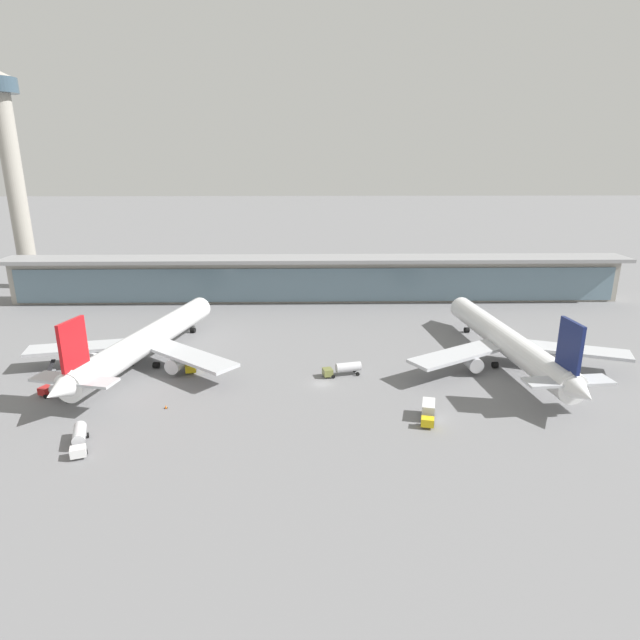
{
  "coord_description": "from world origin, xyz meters",
  "views": [
    {
      "loc": [
        -2.55,
        -104.67,
        46.47
      ],
      "look_at": [
        0.0,
        20.01,
        8.28
      ],
      "focal_mm": 29.64,
      "sensor_mm": 36.0,
      "label": 1
    }
  ],
  "objects_px": {
    "service_truck_by_tail_grey": "(48,374)",
    "service_truck_on_taxiway_white": "(79,438)",
    "service_truck_near_nose_yellow": "(428,411)",
    "control_tower": "(12,167)",
    "airliner_centre_stand": "(508,342)",
    "service_truck_at_far_stand_olive": "(344,368)",
    "service_truck_mid_apron_red": "(59,391)",
    "safety_cone_alpha": "(166,407)",
    "airliner_left_stand": "(145,341)",
    "service_truck_under_wing_yellow": "(191,361)"
  },
  "relations": [
    {
      "from": "airliner_centre_stand",
      "to": "service_truck_on_taxiway_white",
      "type": "distance_m",
      "value": 92.05
    },
    {
      "from": "airliner_left_stand",
      "to": "service_truck_at_far_stand_olive",
      "type": "xyz_separation_m",
      "value": [
        45.94,
        -7.72,
        -3.96
      ]
    },
    {
      "from": "airliner_left_stand",
      "to": "service_truck_at_far_stand_olive",
      "type": "height_order",
      "value": "airliner_left_stand"
    },
    {
      "from": "service_truck_by_tail_grey",
      "to": "service_truck_at_far_stand_olive",
      "type": "bearing_deg",
      "value": -0.22
    },
    {
      "from": "airliner_centre_stand",
      "to": "control_tower",
      "type": "relative_size",
      "value": 0.84
    },
    {
      "from": "service_truck_near_nose_yellow",
      "to": "service_truck_by_tail_grey",
      "type": "bearing_deg",
      "value": 165.0
    },
    {
      "from": "airliner_centre_stand",
      "to": "service_truck_by_tail_grey",
      "type": "distance_m",
      "value": 104.36
    },
    {
      "from": "airliner_left_stand",
      "to": "service_truck_under_wing_yellow",
      "type": "xyz_separation_m",
      "value": [
        10.92,
        -2.76,
        -3.98
      ]
    },
    {
      "from": "service_truck_by_tail_grey",
      "to": "safety_cone_alpha",
      "type": "distance_m",
      "value": 33.9
    },
    {
      "from": "control_tower",
      "to": "safety_cone_alpha",
      "type": "relative_size",
      "value": 114.6
    },
    {
      "from": "service_truck_near_nose_yellow",
      "to": "service_truck_by_tail_grey",
      "type": "height_order",
      "value": "service_truck_near_nose_yellow"
    },
    {
      "from": "service_truck_by_tail_grey",
      "to": "control_tower",
      "type": "bearing_deg",
      "value": 118.37
    },
    {
      "from": "airliner_left_stand",
      "to": "airliner_centre_stand",
      "type": "relative_size",
      "value": 0.99
    },
    {
      "from": "service_truck_near_nose_yellow",
      "to": "service_truck_mid_apron_red",
      "type": "bearing_deg",
      "value": 171.78
    },
    {
      "from": "airliner_centre_stand",
      "to": "control_tower",
      "type": "height_order",
      "value": "control_tower"
    },
    {
      "from": "airliner_centre_stand",
      "to": "safety_cone_alpha",
      "type": "bearing_deg",
      "value": -163.93
    },
    {
      "from": "airliner_centre_stand",
      "to": "service_truck_at_far_stand_olive",
      "type": "relative_size",
      "value": 7.61
    },
    {
      "from": "service_truck_at_far_stand_olive",
      "to": "service_truck_on_taxiway_white",
      "type": "bearing_deg",
      "value": -147.33
    },
    {
      "from": "service_truck_on_taxiway_white",
      "to": "airliner_left_stand",
      "type": "bearing_deg",
      "value": 89.43
    },
    {
      "from": "airliner_centre_stand",
      "to": "service_truck_at_far_stand_olive",
      "type": "bearing_deg",
      "value": -171.48
    },
    {
      "from": "control_tower",
      "to": "airliner_left_stand",
      "type": "bearing_deg",
      "value": -50.07
    },
    {
      "from": "airliner_left_stand",
      "to": "control_tower",
      "type": "distance_m",
      "value": 110.55
    },
    {
      "from": "service_truck_near_nose_yellow",
      "to": "control_tower",
      "type": "bearing_deg",
      "value": 139.48
    },
    {
      "from": "service_truck_near_nose_yellow",
      "to": "control_tower",
      "type": "distance_m",
      "value": 172.17
    },
    {
      "from": "service_truck_near_nose_yellow",
      "to": "service_truck_mid_apron_red",
      "type": "distance_m",
      "value": 73.19
    },
    {
      "from": "airliner_centre_stand",
      "to": "service_truck_mid_apron_red",
      "type": "height_order",
      "value": "airliner_centre_stand"
    },
    {
      "from": "airliner_centre_stand",
      "to": "service_truck_under_wing_yellow",
      "type": "distance_m",
      "value": 73.67
    },
    {
      "from": "service_truck_by_tail_grey",
      "to": "service_truck_on_taxiway_white",
      "type": "xyz_separation_m",
      "value": [
        19.25,
        -29.96,
        0.9
      ]
    },
    {
      "from": "control_tower",
      "to": "service_truck_under_wing_yellow",
      "type": "bearing_deg",
      "value": -46.72
    },
    {
      "from": "airliner_left_stand",
      "to": "service_truck_under_wing_yellow",
      "type": "height_order",
      "value": "airliner_left_stand"
    },
    {
      "from": "airliner_centre_stand",
      "to": "service_truck_mid_apron_red",
      "type": "relative_size",
      "value": 7.67
    },
    {
      "from": "service_truck_mid_apron_red",
      "to": "service_truck_by_tail_grey",
      "type": "height_order",
      "value": "service_truck_mid_apron_red"
    },
    {
      "from": "service_truck_near_nose_yellow",
      "to": "service_truck_at_far_stand_olive",
      "type": "bearing_deg",
      "value": 124.15
    },
    {
      "from": "service_truck_by_tail_grey",
      "to": "control_tower",
      "type": "height_order",
      "value": "control_tower"
    },
    {
      "from": "airliner_centre_stand",
      "to": "airliner_left_stand",
      "type": "bearing_deg",
      "value": 178.68
    },
    {
      "from": "service_truck_under_wing_yellow",
      "to": "safety_cone_alpha",
      "type": "relative_size",
      "value": 10.85
    },
    {
      "from": "service_truck_on_taxiway_white",
      "to": "control_tower",
      "type": "height_order",
      "value": "control_tower"
    },
    {
      "from": "airliner_left_stand",
      "to": "service_truck_by_tail_grey",
      "type": "distance_m",
      "value": 21.55
    },
    {
      "from": "safety_cone_alpha",
      "to": "control_tower",
      "type": "bearing_deg",
      "value": 126.8
    },
    {
      "from": "service_truck_near_nose_yellow",
      "to": "service_truck_mid_apron_red",
      "type": "relative_size",
      "value": 0.87
    },
    {
      "from": "service_truck_under_wing_yellow",
      "to": "service_truck_at_far_stand_olive",
      "type": "xyz_separation_m",
      "value": [
        35.02,
        -4.96,
        0.02
      ]
    },
    {
      "from": "service_truck_mid_apron_red",
      "to": "service_truck_on_taxiway_white",
      "type": "height_order",
      "value": "same"
    },
    {
      "from": "service_truck_near_nose_yellow",
      "to": "airliner_left_stand",
      "type": "bearing_deg",
      "value": 154.41
    },
    {
      "from": "service_truck_under_wing_yellow",
      "to": "service_truck_on_taxiway_white",
      "type": "relative_size",
      "value": 0.86
    },
    {
      "from": "service_truck_under_wing_yellow",
      "to": "airliner_left_stand",
      "type": "bearing_deg",
      "value": 165.83
    },
    {
      "from": "service_truck_near_nose_yellow",
      "to": "service_truck_at_far_stand_olive",
      "type": "relative_size",
      "value": 0.86
    },
    {
      "from": "airliner_centre_stand",
      "to": "service_truck_under_wing_yellow",
      "type": "xyz_separation_m",
      "value": [
        -73.55,
        -0.82,
        -3.98
      ]
    },
    {
      "from": "airliner_centre_stand",
      "to": "service_truck_near_nose_yellow",
      "type": "relative_size",
      "value": 8.86
    },
    {
      "from": "service_truck_under_wing_yellow",
      "to": "service_truck_at_far_stand_olive",
      "type": "bearing_deg",
      "value": -8.06
    },
    {
      "from": "service_truck_near_nose_yellow",
      "to": "service_truck_at_far_stand_olive",
      "type": "xyz_separation_m",
      "value": [
        -14.35,
        21.15,
        0.02
      ]
    }
  ]
}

